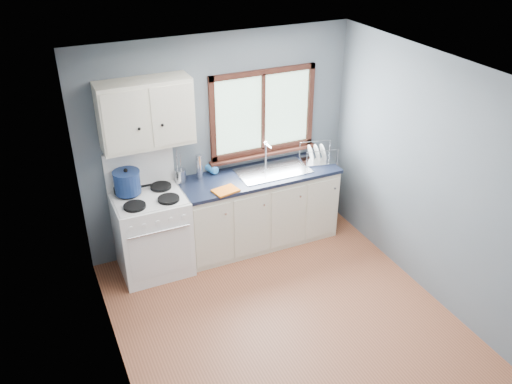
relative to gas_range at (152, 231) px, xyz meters
name	(u,v)px	position (x,y,z in m)	size (l,w,h in m)	color
floor	(289,326)	(0.95, -1.47, -0.50)	(3.20, 3.60, 0.02)	#985638
ceiling	(299,79)	(0.95, -1.47, 2.02)	(3.20, 3.60, 0.02)	white
wall_back	(219,143)	(0.95, 0.34, 0.76)	(3.20, 0.02, 2.50)	slate
wall_front	(431,360)	(0.95, -3.28, 0.76)	(3.20, 0.02, 2.50)	slate
wall_left	(109,264)	(-0.66, -1.47, 0.76)	(0.02, 3.60, 2.50)	slate
wall_right	(437,183)	(2.56, -1.47, 0.76)	(0.02, 3.60, 2.50)	slate
gas_range	(152,231)	(0.00, 0.00, 0.00)	(0.76, 0.69, 1.36)	white
base_cabinets	(259,212)	(1.31, 0.02, -0.08)	(1.85, 0.60, 0.88)	beige
countertop	(259,176)	(1.31, 0.02, 0.41)	(1.89, 0.64, 0.04)	black
sink	(273,176)	(1.49, 0.02, 0.37)	(0.84, 0.46, 0.44)	silver
window	(263,118)	(1.48, 0.30, 0.98)	(1.36, 0.10, 1.03)	#9EC6A8
upper_cabinets	(146,114)	(0.10, 0.15, 1.31)	(0.95, 0.35, 0.70)	beige
skillet	(127,189)	(-0.18, 0.16, 0.49)	(0.42, 0.28, 0.05)	black
stockpot	(127,182)	(-0.18, 0.13, 0.59)	(0.29, 0.29, 0.28)	navy
utensil_crock	(180,176)	(0.43, 0.20, 0.51)	(0.15, 0.15, 0.39)	silver
thermos	(199,167)	(0.65, 0.19, 0.57)	(0.07, 0.07, 0.29)	silver
soap_bottle	(216,165)	(0.85, 0.20, 0.56)	(0.10, 0.10, 0.26)	#2F80CB
dish_towel	(226,191)	(0.80, -0.21, 0.44)	(0.27, 0.19, 0.02)	orange
dish_rack	(318,156)	(2.10, 0.05, 0.48)	(0.46, 0.39, 0.21)	silver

